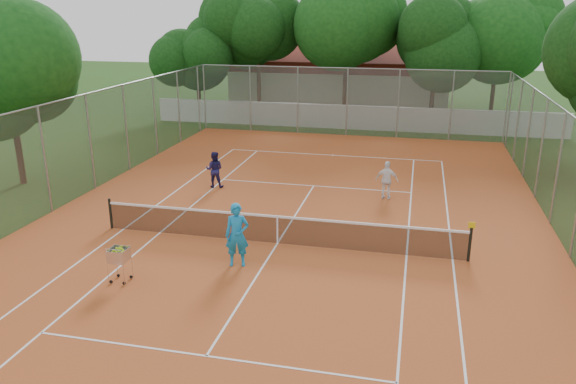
% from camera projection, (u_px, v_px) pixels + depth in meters
% --- Properties ---
extents(ground, '(120.00, 120.00, 0.00)m').
position_uv_depth(ground, '(278.00, 244.00, 18.21)').
color(ground, '#1A3A0F').
rests_on(ground, ground).
extents(court_pad, '(18.00, 34.00, 0.02)m').
position_uv_depth(court_pad, '(278.00, 244.00, 18.21)').
color(court_pad, '#AE4F21').
rests_on(court_pad, ground).
extents(court_lines, '(10.98, 23.78, 0.01)m').
position_uv_depth(court_lines, '(278.00, 243.00, 18.21)').
color(court_lines, white).
rests_on(court_lines, court_pad).
extents(tennis_net, '(11.88, 0.10, 0.98)m').
position_uv_depth(tennis_net, '(277.00, 229.00, 18.06)').
color(tennis_net, black).
rests_on(tennis_net, court_pad).
extents(perimeter_fence, '(18.00, 34.00, 4.00)m').
position_uv_depth(perimeter_fence, '(277.00, 185.00, 17.59)').
color(perimeter_fence, slate).
rests_on(perimeter_fence, ground).
extents(boundary_wall, '(26.00, 0.30, 1.50)m').
position_uv_depth(boundary_wall, '(350.00, 117.00, 35.58)').
color(boundary_wall, silver).
rests_on(boundary_wall, ground).
extents(clubhouse, '(16.40, 9.00, 4.40)m').
position_uv_depth(clubhouse, '(341.00, 76.00, 44.82)').
color(clubhouse, beige).
rests_on(clubhouse, ground).
extents(tropical_trees, '(29.00, 19.00, 10.00)m').
position_uv_depth(tropical_trees, '(358.00, 45.00, 37.04)').
color(tropical_trees, black).
rests_on(tropical_trees, ground).
extents(player_near, '(0.79, 0.62, 1.92)m').
position_uv_depth(player_near, '(237.00, 235.00, 16.38)').
color(player_near, '#1682C2').
rests_on(player_near, court_pad).
extents(player_far_left, '(0.83, 0.69, 1.55)m').
position_uv_depth(player_far_left, '(214.00, 169.00, 23.77)').
color(player_far_left, '#1D1B51').
rests_on(player_far_left, court_pad).
extents(player_far_right, '(0.94, 0.47, 1.55)m').
position_uv_depth(player_far_right, '(387.00, 180.00, 22.28)').
color(player_far_right, white).
rests_on(player_far_right, court_pad).
extents(ball_hopper, '(0.64, 0.64, 1.08)m').
position_uv_depth(ball_hopper, '(120.00, 264.00, 15.51)').
color(ball_hopper, silver).
rests_on(ball_hopper, court_pad).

